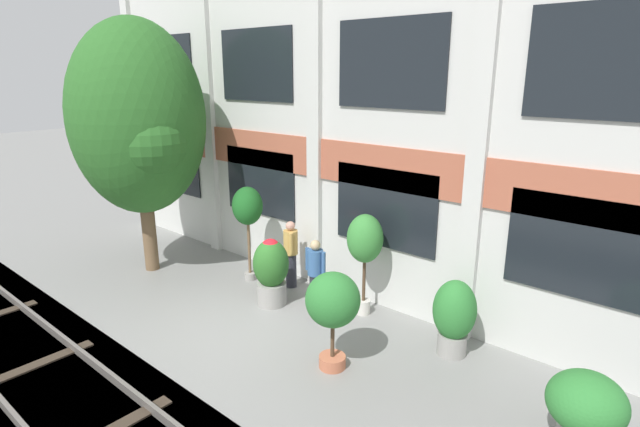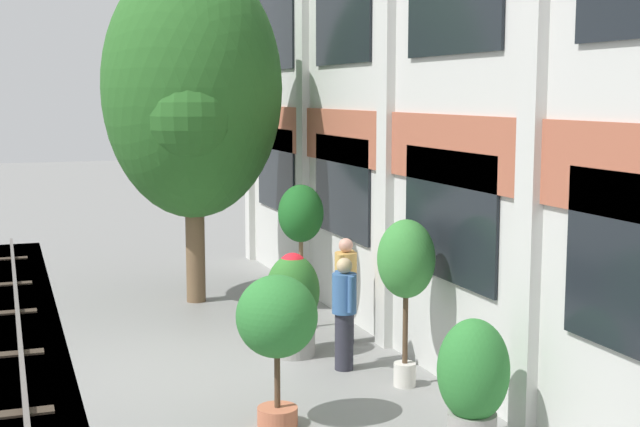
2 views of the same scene
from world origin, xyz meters
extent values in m
plane|color=gray|center=(0.00, 0.00, 0.00)|extent=(80.00, 80.00, 0.00)
cube|color=silver|center=(0.00, 3.11, 3.85)|extent=(15.36, 0.50, 7.71)
cube|color=#AD5B42|center=(0.00, 2.84, 3.10)|extent=(15.36, 0.06, 0.90)
cube|color=silver|center=(-7.68, 2.80, 3.85)|extent=(0.36, 0.16, 7.71)
cube|color=silver|center=(-3.84, 2.80, 3.85)|extent=(0.36, 0.16, 7.71)
cube|color=silver|center=(0.00, 2.80, 3.85)|extent=(0.36, 0.16, 7.71)
cube|color=silver|center=(3.84, 2.80, 3.85)|extent=(0.36, 0.16, 7.71)
cube|color=black|center=(-5.76, 2.83, 2.25)|extent=(2.46, 0.04, 1.70)
cube|color=black|center=(-1.92, 2.83, 2.25)|extent=(2.46, 0.04, 1.70)
cube|color=black|center=(1.92, 2.83, 2.25)|extent=(2.46, 0.04, 1.70)
cube|color=black|center=(-5.76, 2.83, 5.15)|extent=(2.46, 0.04, 1.70)
cube|color=black|center=(-1.92, 2.83, 5.15)|extent=(2.46, 0.04, 1.70)
cube|color=#605B56|center=(0.00, -2.44, 0.07)|extent=(23.36, 0.07, 0.15)
cylinder|color=brown|center=(-3.85, 0.71, 1.31)|extent=(0.35, 0.35, 2.63)
ellipsoid|color=#286023|center=(-3.85, 0.71, 3.91)|extent=(3.23, 3.23, 4.68)
sphere|color=#286023|center=(-4.66, 0.91, 3.45)|extent=(1.78, 1.78, 1.78)
sphere|color=#286023|center=(-3.05, 0.51, 3.45)|extent=(1.78, 1.78, 1.78)
cylinder|color=beige|center=(1.83, 2.29, 0.16)|extent=(0.29, 0.29, 0.31)
cylinder|color=#4C3826|center=(1.83, 2.29, 0.90)|extent=(0.07, 0.07, 1.18)
ellipsoid|color=#388438|center=(1.83, 2.29, 1.70)|extent=(0.75, 0.75, 1.03)
cylinder|color=#B76647|center=(2.60, 0.30, 0.11)|extent=(0.47, 0.47, 0.21)
cylinder|color=#4C3826|center=(2.60, 0.30, 0.66)|extent=(0.07, 0.07, 0.89)
ellipsoid|color=#2D7A33|center=(2.60, 0.30, 1.29)|extent=(0.94, 0.94, 0.95)
ellipsoid|color=#2D7A33|center=(3.99, 2.07, 0.88)|extent=(0.78, 0.78, 1.12)
cylinder|color=gray|center=(0.01, 1.34, 0.25)|extent=(0.65, 0.65, 0.50)
ellipsoid|color=#286023|center=(0.01, 1.34, 0.96)|extent=(0.79, 0.79, 1.08)
sphere|color=red|center=(0.01, 1.34, 1.31)|extent=(0.43, 0.43, 0.43)
cylinder|color=gray|center=(-1.39, 1.93, 0.09)|extent=(0.29, 0.29, 0.18)
cylinder|color=brown|center=(-1.39, 1.93, 0.95)|extent=(0.07, 0.07, 1.53)
ellipsoid|color=#19561E|center=(-1.39, 1.93, 1.90)|extent=(0.74, 0.74, 0.93)
cylinder|color=#282833|center=(-0.31, 2.29, 0.42)|extent=(0.26, 0.26, 0.84)
cylinder|color=tan|center=(-0.31, 2.29, 1.13)|extent=(0.34, 0.34, 0.58)
sphere|color=tan|center=(-0.31, 2.29, 1.53)|extent=(0.22, 0.22, 0.22)
cylinder|color=tan|center=(-0.47, 2.44, 1.16)|extent=(0.09, 0.09, 0.52)
cylinder|color=tan|center=(-0.15, 2.14, 1.16)|extent=(0.09, 0.09, 0.52)
cylinder|color=#282833|center=(0.90, 1.79, 0.40)|extent=(0.26, 0.26, 0.81)
cylinder|color=#33598C|center=(0.90, 1.79, 1.08)|extent=(0.34, 0.34, 0.56)
sphere|color=tan|center=(0.90, 1.79, 1.47)|extent=(0.22, 0.22, 0.22)
cylinder|color=#33598C|center=(0.68, 1.78, 1.11)|extent=(0.09, 0.09, 0.50)
cylinder|color=#33598C|center=(1.12, 1.80, 1.11)|extent=(0.09, 0.09, 0.50)
camera|label=1|loc=(7.47, -5.66, 5.02)|focal=28.00mm
camera|label=2|loc=(12.10, -2.57, 3.82)|focal=50.00mm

